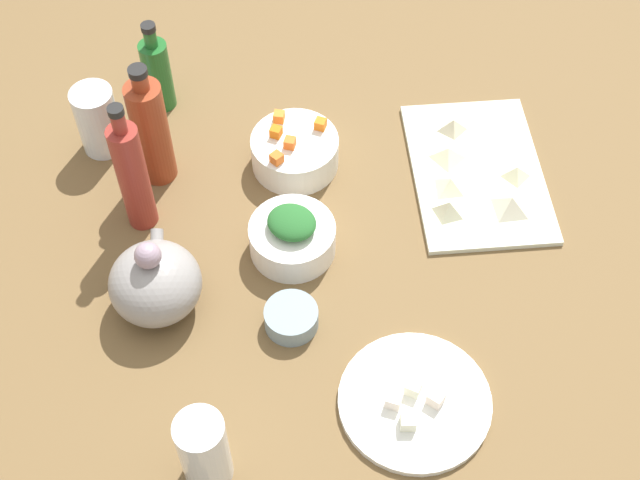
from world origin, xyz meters
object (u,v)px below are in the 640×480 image
Objects in this scene: plate_tofu at (415,401)px; drinking_glass_1 at (204,450)px; bottle_1 at (151,131)px; bottle_2 at (133,175)px; teapot at (155,282)px; drinking_glass_0 at (98,120)px; bowl_carrots at (295,152)px; cutting_board at (477,172)px; bowl_small_side at (291,318)px; bottle_0 at (157,73)px; bowl_greens at (292,239)px.

drinking_glass_1 is (-9.28, 29.43, 6.62)cm from plate_tofu.
bottle_1 is 10.38cm from bottle_2.
drinking_glass_0 is (33.83, 12.39, 0.56)cm from teapot.
bowl_carrots is at bearing -37.37° from teapot.
drinking_glass_1 is at bearing 139.69° from cutting_board.
bowl_small_side is 54.14cm from bottle_0.
bowl_greens is 41.23cm from drinking_glass_0.
bottle_1 is at bearing -177.79° from bottle_0.
plate_tofu is 1.73× the size of drinking_glass_0.
bottle_1 is 0.93× the size of bottle_2.
bottle_1 is (2.21, 55.38, 10.14)cm from cutting_board.
teapot is 29.18cm from drinking_glass_1.
bowl_small_side is 0.58× the size of drinking_glass_1.
teapot is (4.51, 20.49, 4.12)cm from bowl_small_side.
bowl_greens is 29.72cm from bottle_1.
drinking_glass_1 is at bearing 153.21° from bowl_small_side.
teapot is at bearing 114.92° from cutting_board.
drinking_glass_0 is (9.04, 65.74, 5.96)cm from cutting_board.
drinking_glass_0 is (24.02, 33.31, 3.64)cm from bowl_greens.
bowl_carrots reaches higher than cutting_board.
bowl_carrots is at bearing -86.73° from bottle_1.
drinking_glass_1 reaches higher than cutting_board.
drinking_glass_1 is at bearing -162.60° from teapot.
bottle_2 is (16.84, 4.02, 5.41)cm from teapot.
plate_tofu is at bearing -148.72° from bowl_greens.
teapot reaches higher than bowl_greens.
bowl_carrots is at bearing 19.37° from plate_tofu.
bottle_2 is 2.03× the size of drinking_glass_0.
bottle_1 is (17.20, 22.95, 7.81)cm from bowl_greens.
bottle_0 is (19.29, 56.04, 7.13)cm from cutting_board.
bottle_0 is 14.16cm from drinking_glass_0.
bowl_carrots is at bearing -12.98° from drinking_glass_1.
drinking_glass_1 is at bearing -164.08° from bottle_2.
drinking_glass_0 is at bearing 82.17° from cutting_board.
bottle_0 is (15.72, 24.35, 4.59)cm from bowl_carrots.
teapot is 27.49cm from bottle_1.
cutting_board is 45.92cm from plate_tofu.
drinking_glass_0 reaches higher than bowl_greens.
bowl_greens is at bearing -126.84° from bottle_1.
bottle_0 is at bearing -43.44° from drinking_glass_0.
plate_tofu is 0.92× the size of bottle_1.
bottle_1 reaches higher than teapot.
plate_tofu is 75.08cm from bottle_0.
bottle_1 reaches higher than bowl_greens.
cutting_board is 31.99cm from bowl_carrots.
bowl_small_side reaches higher than plate_tofu.
plate_tofu is 1.59× the size of bowl_greens.
bowl_greens is 14.36cm from bowl_small_side.
bowl_carrots is 0.58× the size of bottle_2.
drinking_glass_0 is at bearing 40.62° from bowl_small_side.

